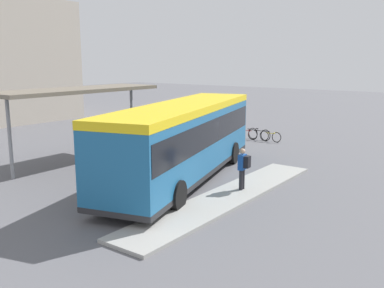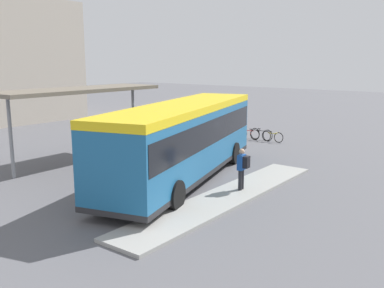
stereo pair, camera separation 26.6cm
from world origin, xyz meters
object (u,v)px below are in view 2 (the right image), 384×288
bicycle_yellow (272,136)px  bicycle_red (249,134)px  city_bus (184,136)px  pedestrian_waiting (242,166)px  potted_planter_near_shelter (109,158)px  bicycle_black (261,134)px

bicycle_yellow → bicycle_red: (-0.12, 1.68, 0.02)m
city_bus → pedestrian_waiting: city_bus is taller
pedestrian_waiting → potted_planter_near_shelter: size_ratio=1.41×
city_bus → potted_planter_near_shelter: (-0.96, 3.74, -1.32)m
city_bus → bicycle_yellow: bearing=-10.5°
bicycle_black → potted_planter_near_shelter: size_ratio=1.49×
pedestrian_waiting → bicycle_yellow: (10.45, 3.96, -0.73)m
city_bus → pedestrian_waiting: bearing=-107.4°
pedestrian_waiting → bicycle_red: 11.78m
bicycle_red → pedestrian_waiting: bearing=120.3°
bicycle_yellow → potted_planter_near_shelter: bearing=-100.2°
potted_planter_near_shelter → bicycle_yellow: bearing=-13.8°
bicycle_yellow → potted_planter_near_shelter: (-11.33, 2.77, 0.28)m
pedestrian_waiting → bicycle_red: (10.33, 5.63, -0.71)m
pedestrian_waiting → potted_planter_near_shelter: pedestrian_waiting is taller
bicycle_yellow → bicycle_black: bearing=179.0°
bicycle_yellow → bicycle_black: (0.07, 0.84, 0.04)m
city_bus → bicycle_yellow: (10.37, 0.97, -1.60)m
city_bus → bicycle_black: bearing=-6.1°
pedestrian_waiting → potted_planter_near_shelter: bearing=1.4°
city_bus → bicycle_black: 10.71m
bicycle_yellow → bicycle_red: 1.68m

